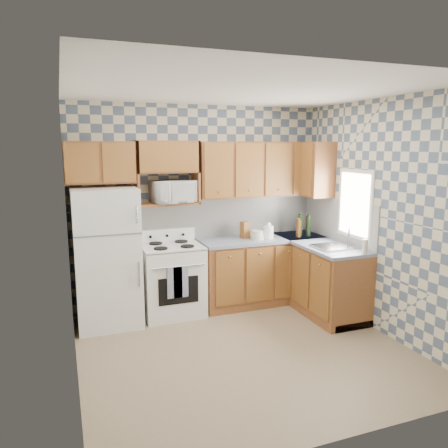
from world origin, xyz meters
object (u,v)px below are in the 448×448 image
Objects in this scene: stove_body at (172,281)px; electric_kettle at (268,232)px; microwave at (173,192)px; refrigerator at (107,257)px.

electric_kettle is (1.34, -0.06, 0.56)m from stove_body.
microwave is (0.06, 0.10, 1.14)m from stove_body.
stove_body is at bearing 177.24° from electric_kettle.
refrigerator is 2.15m from electric_kettle.
refrigerator is at bearing 178.94° from electric_kettle.
refrigerator reaches higher than stove_body.
stove_body is 1.15m from microwave.
stove_body is at bearing -135.22° from microwave.
refrigerator is 1.87× the size of stove_body.
microwave is at bearing 172.60° from electric_kettle.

